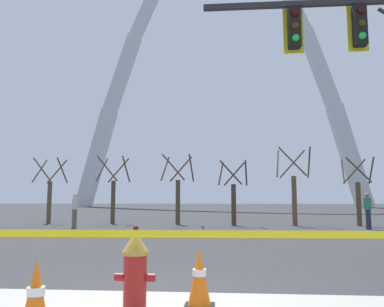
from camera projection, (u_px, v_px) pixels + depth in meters
The scene contains 14 objects.
ground_plane at pixel (166, 299), 5.13m from camera, with size 240.00×240.00×0.00m, color #333335.
fire_hydrant at pixel (135, 273), 4.43m from camera, with size 0.46×0.48×0.99m.
caution_tape_barrier at pixel (127, 254), 4.32m from camera, with size 5.93×0.25×1.00m.
traffic_cone_mid_sidewalk at pixel (199, 277), 4.75m from camera, with size 0.36×0.36×0.73m.
traffic_cone_curb_edge at pixel (36, 297), 3.78m from camera, with size 0.36×0.36×0.73m.
monument_arch at pixel (219, 77), 71.31m from camera, with size 51.61×2.48×53.50m.
tree_far_left at pixel (50, 194), 21.79m from camera, with size 1.67×1.68×3.59m.
tree_left_mid at pixel (113, 193), 21.72m from camera, with size 1.70×1.71×3.66m.
tree_center_left at pixel (178, 193), 20.58m from camera, with size 1.69×1.70×3.63m.
tree_center_right at pixel (234, 197), 19.73m from camera, with size 1.51×1.52×3.24m.
tree_right_mid at pixel (294, 191), 19.51m from camera, with size 1.79×1.80×3.86m.
tree_far_right at pixel (358, 195), 19.47m from camera, with size 1.57×1.58×3.37m.
pedestrian_walking_left at pixel (368, 210), 17.15m from camera, with size 0.37×0.39×1.59m.
pedestrian_standing_center at pixel (75, 210), 18.25m from camera, with size 0.27×0.38×1.59m.
Camera 1 is at (0.77, -5.27, 1.29)m, focal length 36.82 mm.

